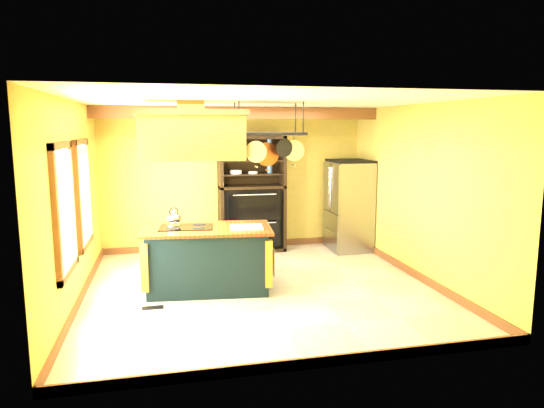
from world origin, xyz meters
name	(u,v)px	position (x,y,z in m)	size (l,w,h in m)	color
floor	(260,288)	(0.00, 0.00, 0.00)	(5.00, 5.00, 0.00)	beige
ceiling	(259,101)	(0.00, 0.00, 2.70)	(5.00, 5.00, 0.00)	white
wall_back	(235,180)	(0.00, 2.50, 1.35)	(5.00, 0.02, 2.70)	gold
wall_front	(312,235)	(0.00, -2.50, 1.35)	(5.00, 0.02, 2.70)	gold
wall_left	(74,203)	(-2.50, 0.00, 1.35)	(0.02, 5.00, 2.70)	gold
wall_right	(419,192)	(2.50, 0.00, 1.35)	(0.02, 5.00, 2.70)	gold
ceiling_beam	(240,113)	(0.00, 1.70, 2.59)	(5.00, 0.15, 0.20)	brown
window_near	(65,209)	(-2.47, -0.80, 1.40)	(0.06, 1.06, 1.56)	brown
window_far	(84,194)	(-2.47, 0.60, 1.40)	(0.06, 1.06, 1.56)	brown
kitchen_island	(208,258)	(-0.75, 0.12, 0.47)	(1.91, 1.20, 1.11)	black
range_hood	(191,134)	(-0.94, 0.12, 2.26)	(1.51, 0.85, 0.80)	gold
pot_rack	(269,141)	(0.16, 0.13, 2.15)	(1.09, 0.51, 0.92)	black
refrigerator	(348,207)	(2.11, 1.90, 0.82)	(0.74, 0.87, 1.70)	gray
hutch	(251,206)	(0.28, 2.26, 0.86)	(1.24, 0.56, 2.19)	black
floor_register	(153,308)	(-1.53, -0.48, 0.01)	(0.28, 0.12, 0.01)	black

